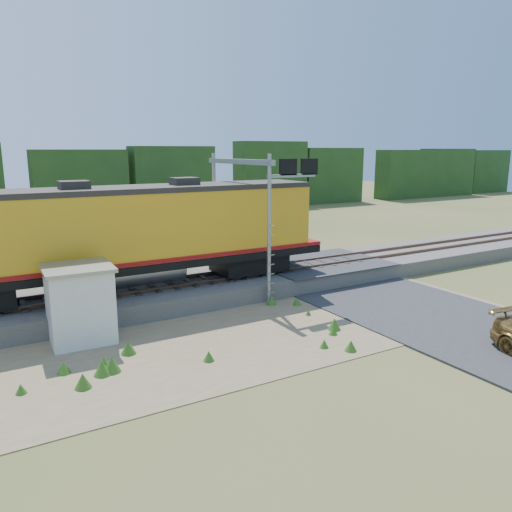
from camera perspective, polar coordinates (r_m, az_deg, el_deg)
ground at (r=19.53m, az=1.74°, el=-8.85°), size 140.00×140.00×0.00m
ballast at (r=24.43m, az=-5.77°, el=-3.59°), size 70.00×5.00×0.80m
rails at (r=24.31m, az=-5.80°, el=-2.50°), size 70.00×1.54×0.16m
dirt_shoulder at (r=19.02m, az=-4.26°, el=-9.41°), size 26.00×8.00×0.03m
road at (r=24.27m, az=14.97°, el=-4.83°), size 7.00×66.00×0.86m
tree_line_north at (r=54.45m, az=-20.20°, el=7.23°), size 130.00×3.00×6.50m
weed_clumps at (r=18.13m, az=-8.02°, el=-10.67°), size 15.00×6.20×0.56m
locomotive at (r=22.43m, az=-15.55°, el=2.52°), size 19.31×2.94×4.98m
shed at (r=19.50m, az=-19.49°, el=-5.10°), size 2.50×2.50×2.85m
signal_gantry at (r=24.04m, az=-0.49°, el=7.64°), size 2.69×6.20×6.79m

